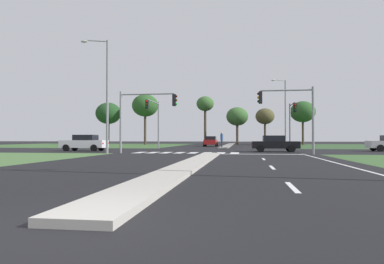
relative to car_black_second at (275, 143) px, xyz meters
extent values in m
plane|color=black|center=(-5.17, 1.81, -0.75)|extent=(200.00, 200.00, 0.00)
cube|color=#385B2D|center=(-30.67, 26.31, -0.75)|extent=(35.00, 35.00, 0.01)
cube|color=#ADA89E|center=(-5.17, -17.19, -0.68)|extent=(1.20, 22.00, 0.14)
cube|color=gray|center=(-5.17, 26.81, -0.68)|extent=(1.20, 36.00, 0.14)
cube|color=silver|center=(-1.67, -23.57, -0.75)|extent=(0.14, 2.00, 0.01)
cube|color=silver|center=(-1.67, -17.57, -0.75)|extent=(0.14, 2.00, 0.01)
cube|color=silver|center=(-1.67, -11.57, -0.75)|extent=(0.14, 2.00, 0.01)
cube|color=silver|center=(1.68, -16.19, -0.75)|extent=(0.14, 24.00, 0.01)
cube|color=silver|center=(-1.37, -5.19, -0.75)|extent=(6.40, 0.50, 0.01)
cube|color=silver|center=(-11.57, -3.39, -0.75)|extent=(0.70, 2.80, 0.01)
cube|color=silver|center=(-10.42, -3.39, -0.75)|extent=(0.70, 2.80, 0.01)
cube|color=silver|center=(-9.27, -3.39, -0.75)|extent=(0.70, 2.80, 0.01)
cube|color=silver|center=(-8.12, -3.39, -0.75)|extent=(0.70, 2.80, 0.01)
cube|color=silver|center=(-6.97, -3.39, -0.75)|extent=(0.70, 2.80, 0.01)
cube|color=silver|center=(-5.82, -3.39, -0.75)|extent=(0.70, 2.80, 0.01)
cube|color=silver|center=(-4.67, -3.39, -0.75)|extent=(0.70, 2.80, 0.01)
cube|color=silver|center=(-3.52, -3.39, -0.75)|extent=(0.70, 2.80, 0.01)
cylinder|color=black|center=(9.62, 1.84, -0.43)|extent=(0.64, 0.22, 0.64)
cylinder|color=black|center=(9.62, 3.63, -0.43)|extent=(0.64, 0.22, 0.64)
cube|color=black|center=(0.04, 0.00, -0.12)|extent=(4.16, 1.83, 0.63)
cube|color=black|center=(-0.11, 0.00, 0.45)|extent=(1.91, 1.61, 0.52)
cube|color=red|center=(-2.06, 0.69, -0.06)|extent=(0.04, 0.20, 0.14)
cube|color=red|center=(-2.06, -0.69, -0.06)|extent=(0.04, 0.20, 0.14)
cylinder|color=black|center=(1.37, 0.91, -0.43)|extent=(0.64, 0.22, 0.64)
cylinder|color=black|center=(1.37, -0.91, -0.43)|extent=(0.64, 0.22, 0.64)
cylinder|color=black|center=(-1.30, 0.91, -0.43)|extent=(0.64, 0.22, 0.64)
cylinder|color=black|center=(-1.30, -0.91, -0.43)|extent=(0.64, 0.22, 0.64)
cube|color=silver|center=(-18.00, -0.37, -0.08)|extent=(4.32, 1.75, 0.72)
cube|color=black|center=(-17.85, -0.37, 0.54)|extent=(1.99, 1.54, 0.52)
cube|color=red|center=(-15.82, -1.04, 0.00)|extent=(0.04, 0.20, 0.14)
cube|color=red|center=(-15.82, 0.29, 0.00)|extent=(0.04, 0.20, 0.14)
cylinder|color=black|center=(-19.39, -1.25, -0.43)|extent=(0.64, 0.22, 0.64)
cylinder|color=black|center=(-19.39, 0.50, -0.43)|extent=(0.64, 0.22, 0.64)
cylinder|color=black|center=(-16.62, -1.25, -0.43)|extent=(0.64, 0.22, 0.64)
cylinder|color=black|center=(-16.62, 0.50, -0.43)|extent=(0.64, 0.22, 0.64)
cube|color=#A31919|center=(-7.56, 19.89, -0.09)|extent=(1.76, 4.25, 0.68)
cube|color=black|center=(-7.56, 20.04, 0.51)|extent=(1.55, 1.95, 0.52)
cube|color=red|center=(-6.89, 22.04, -0.02)|extent=(0.20, 0.04, 0.14)
cube|color=red|center=(-8.23, 22.04, -0.02)|extent=(0.20, 0.04, 0.14)
cylinder|color=black|center=(-6.68, 18.54, -0.43)|extent=(0.22, 0.64, 0.64)
cylinder|color=black|center=(-8.44, 18.54, -0.43)|extent=(0.22, 0.64, 0.64)
cylinder|color=black|center=(-6.68, 21.25, -0.43)|extent=(0.22, 0.64, 0.64)
cylinder|color=black|center=(-8.44, 21.25, -0.43)|extent=(0.22, 0.64, 0.64)
cylinder|color=gray|center=(-12.77, 8.41, 2.02)|extent=(0.18, 0.18, 5.55)
cylinder|color=gray|center=(-12.77, 5.85, 4.55)|extent=(0.12, 5.12, 0.12)
cube|color=black|center=(-12.77, 3.29, 4.03)|extent=(0.32, 0.26, 0.95)
sphere|color=red|center=(-12.77, 3.13, 4.33)|extent=(0.20, 0.20, 0.20)
sphere|color=#3A2405|center=(-12.77, 3.13, 4.03)|extent=(0.20, 0.20, 0.20)
sphere|color=black|center=(-12.77, 3.13, 3.73)|extent=(0.20, 0.20, 0.20)
cylinder|color=gray|center=(2.43, -4.79, 1.83)|extent=(0.18, 0.18, 5.16)
cylinder|color=gray|center=(0.47, -4.79, 4.16)|extent=(3.92, 0.12, 0.12)
cube|color=black|center=(-1.50, -4.79, 3.63)|extent=(0.26, 0.32, 0.95)
sphere|color=#360503|center=(-1.66, -4.79, 3.93)|extent=(0.20, 0.20, 0.20)
sphere|color=orange|center=(-1.66, -4.79, 3.63)|extent=(0.20, 0.20, 0.20)
sphere|color=black|center=(-1.66, -4.79, 3.33)|extent=(0.20, 0.20, 0.20)
cylinder|color=gray|center=(2.43, 8.41, 1.82)|extent=(0.18, 0.18, 5.14)
cylinder|color=gray|center=(2.43, 6.51, 4.14)|extent=(0.12, 3.79, 0.12)
cube|color=black|center=(2.43, 4.62, 3.61)|extent=(0.32, 0.26, 0.95)
sphere|color=red|center=(2.43, 4.46, 3.91)|extent=(0.20, 0.20, 0.20)
sphere|color=#3A2405|center=(2.43, 4.46, 3.61)|extent=(0.20, 0.20, 0.20)
sphere|color=black|center=(2.43, 4.46, 3.31)|extent=(0.20, 0.20, 0.20)
cylinder|color=gray|center=(-12.77, -4.79, 1.78)|extent=(0.18, 0.18, 5.06)
cylinder|color=gray|center=(-10.54, -4.79, 4.05)|extent=(4.46, 0.12, 0.12)
cube|color=black|center=(-8.31, -4.79, 3.53)|extent=(0.26, 0.32, 0.95)
sphere|color=#360503|center=(-8.15, -4.79, 3.83)|extent=(0.20, 0.20, 0.20)
sphere|color=#3A2405|center=(-8.15, -4.79, 3.53)|extent=(0.20, 0.20, 0.20)
sphere|color=green|center=(-8.15, -4.79, 3.23)|extent=(0.20, 0.20, 0.20)
cylinder|color=gray|center=(-13.67, -5.44, 3.82)|extent=(0.20, 0.20, 9.15)
cylinder|color=gray|center=(-14.52, -5.76, 8.30)|extent=(1.74, 0.72, 0.10)
ellipsoid|color=#B2B2A8|center=(-15.38, -6.07, 8.20)|extent=(0.56, 0.28, 0.20)
cylinder|color=gray|center=(3.32, 20.17, 4.09)|extent=(0.20, 0.20, 9.69)
cylinder|color=gray|center=(2.39, 19.47, 8.84)|extent=(1.92, 1.48, 0.10)
ellipsoid|color=#B2B2A8|center=(1.46, 18.77, 8.74)|extent=(0.56, 0.28, 0.20)
cylinder|color=#232833|center=(-5.40, 10.85, -0.22)|extent=(0.16, 0.16, 0.79)
cylinder|color=#335184|center=(-5.40, 10.85, 0.59)|extent=(0.34, 0.34, 0.83)
sphere|color=tan|center=(-5.40, 10.85, 1.12)|extent=(0.23, 0.23, 0.23)
cylinder|color=#423323|center=(-29.13, 34.14, 1.64)|extent=(0.47, 0.47, 4.80)
ellipsoid|color=#1E421E|center=(-29.13, 34.14, 5.41)|extent=(4.97, 4.97, 4.23)
cylinder|color=#423323|center=(-21.53, 33.77, 2.34)|extent=(0.46, 0.46, 6.18)
ellipsoid|color=#285123|center=(-21.53, 33.77, 6.83)|extent=(5.08, 5.08, 4.32)
cylinder|color=#423323|center=(-9.93, 34.61, 2.71)|extent=(0.47, 0.47, 6.93)
ellipsoid|color=#38602D|center=(-9.93, 34.61, 7.09)|extent=(3.34, 3.34, 2.84)
cylinder|color=#423323|center=(-3.87, 35.73, 1.38)|extent=(0.46, 0.46, 4.27)
ellipsoid|color=#38602D|center=(-3.87, 35.73, 4.66)|extent=(4.18, 4.18, 3.55)
cylinder|color=#423323|center=(8.27, 35.44, 1.70)|extent=(0.39, 0.39, 4.90)
ellipsoid|color=#285123|center=(8.27, 35.44, 5.42)|extent=(4.63, 4.63, 3.94)
cylinder|color=#423323|center=(1.14, 32.23, 1.38)|extent=(0.38, 0.38, 4.26)
ellipsoid|color=#4C4728|center=(1.14, 32.23, 4.44)|extent=(3.38, 3.38, 2.87)
camera|label=1|loc=(-2.89, -32.63, 0.47)|focal=33.12mm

